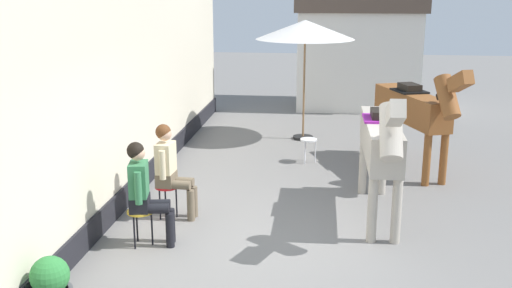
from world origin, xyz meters
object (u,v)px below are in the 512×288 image
saddled_horse_near (381,141)px  flower_planter_near (51,285)px  seated_visitor_far (170,166)px  spare_stool_white (309,142)px  cafe_parasol (305,30)px  saddled_horse_far (414,108)px  seated_visitor_near (144,189)px

saddled_horse_near → flower_planter_near: (-3.52, -3.09, -0.82)m
seated_visitor_far → spare_stool_white: bearing=58.5°
cafe_parasol → seated_visitor_far: bearing=-109.2°
flower_planter_near → spare_stool_white: size_ratio=1.39×
saddled_horse_far → spare_stool_white: saddled_horse_far is taller
seated_visitor_near → flower_planter_near: size_ratio=2.17×
saddled_horse_far → cafe_parasol: (-2.06, 2.12, 1.20)m
saddled_horse_far → flower_planter_near: size_ratio=4.48×
flower_planter_near → seated_visitor_far: bearing=79.2°
seated_visitor_near → cafe_parasol: 6.35m
saddled_horse_far → spare_stool_white: bearing=170.8°
seated_visitor_far → saddled_horse_near: 3.02m
seated_visitor_near → flower_planter_near: (-0.45, -1.79, -0.44)m
cafe_parasol → flower_planter_near: bearing=-106.2°
flower_planter_near → saddled_horse_near: bearing=41.3°
saddled_horse_near → saddled_horse_far: (0.78, 2.46, 0.00)m
flower_planter_near → spare_stool_white: (2.42, 5.86, 0.07)m
saddled_horse_near → cafe_parasol: size_ratio=1.16×
saddled_horse_near → cafe_parasol: (-1.28, 4.58, 1.20)m
saddled_horse_far → flower_planter_near: (-4.30, -5.56, -0.82)m
seated_visitor_far → saddled_horse_near: bearing=5.8°
flower_planter_near → spare_stool_white: flower_planter_near is taller
seated_visitor_near → flower_planter_near: bearing=-104.2°
seated_visitor_near → seated_visitor_far: size_ratio=1.00×
seated_visitor_far → saddled_horse_far: bearing=36.3°
flower_planter_near → cafe_parasol: (2.24, 7.68, 2.03)m
spare_stool_white → flower_planter_near: bearing=-112.4°
flower_planter_near → cafe_parasol: bearing=73.8°
spare_stool_white → saddled_horse_far: bearing=-9.2°
seated_visitor_near → spare_stool_white: 4.53m
seated_visitor_far → spare_stool_white: (1.88, 3.07, -0.38)m
cafe_parasol → saddled_horse_far: bearing=-45.8°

